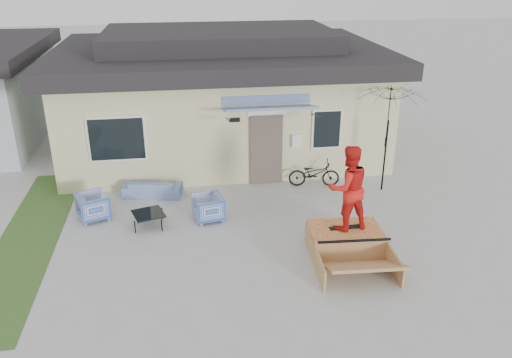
{
  "coord_description": "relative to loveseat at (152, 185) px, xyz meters",
  "views": [
    {
      "loc": [
        -1.43,
        -9.68,
        6.28
      ],
      "look_at": [
        0.3,
        1.8,
        1.3
      ],
      "focal_mm": 36.64,
      "sensor_mm": 36.0,
      "label": 1
    }
  ],
  "objects": [
    {
      "name": "loveseat",
      "position": [
        0.0,
        0.0,
        0.0
      ],
      "size": [
        1.69,
        0.77,
        0.64
      ],
      "primitive_type": "imported",
      "rotation": [
        0.0,
        0.0,
        2.96
      ],
      "color": "#1F4997",
      "rests_on": "ground"
    },
    {
      "name": "skate_ramp",
      "position": [
        4.47,
        -3.68,
        -0.05
      ],
      "size": [
        1.74,
        2.25,
        0.54
      ],
      "primitive_type": null,
      "rotation": [
        0.0,
        0.0,
        -0.06
      ],
      "color": "#AB7A4A",
      "rests_on": "ground"
    },
    {
      "name": "patio_umbrella",
      "position": [
        6.57,
        -0.57,
        1.43
      ],
      "size": [
        2.18,
        2.04,
        2.2
      ],
      "color": "black",
      "rests_on": "ground"
    },
    {
      "name": "coffee_table",
      "position": [
        -0.04,
        -1.82,
        -0.14
      ],
      "size": [
        0.91,
        0.91,
        0.36
      ],
      "primitive_type": "cube",
      "rotation": [
        0.0,
        0.0,
        0.3
      ],
      "color": "black",
      "rests_on": "ground"
    },
    {
      "name": "skater",
      "position": [
        4.47,
        -3.62,
        1.26
      ],
      "size": [
        1.07,
        0.88,
        1.98
      ],
      "primitive_type": "imported",
      "rotation": [
        0.0,
        0.0,
        3.29
      ],
      "color": "red",
      "rests_on": "skateboard"
    },
    {
      "name": "armchair_left",
      "position": [
        -1.46,
        -1.2,
        0.07
      ],
      "size": [
        0.93,
        0.96,
        0.77
      ],
      "primitive_type": "imported",
      "rotation": [
        0.0,
        0.0,
        1.95
      ],
      "color": "#1F4997",
      "rests_on": "ground"
    },
    {
      "name": "grass_strip",
      "position": [
        -2.88,
        -2.05,
        -0.32
      ],
      "size": [
        1.4,
        8.0,
        0.01
      ],
      "primitive_type": "cube",
      "color": "#335524",
      "rests_on": "ground"
    },
    {
      "name": "skateboard",
      "position": [
        4.47,
        -3.62,
        0.25
      ],
      "size": [
        0.75,
        0.21,
        0.05
      ],
      "primitive_type": "cube",
      "rotation": [
        0.0,
        0.0,
        0.03
      ],
      "color": "black",
      "rests_on": "skate_ramp"
    },
    {
      "name": "house",
      "position": [
        2.32,
        3.94,
        1.62
      ],
      "size": [
        10.8,
        8.49,
        4.1
      ],
      "color": "beige",
      "rests_on": "ground"
    },
    {
      "name": "bicycle",
      "position": [
        4.68,
        -0.01,
        0.16
      ],
      "size": [
        1.55,
        0.74,
        0.96
      ],
      "primitive_type": "imported",
      "rotation": [
        0.0,
        0.0,
        1.42
      ],
      "color": "black",
      "rests_on": "ground"
    },
    {
      "name": "armchair_right",
      "position": [
        1.46,
        -1.69,
        0.05
      ],
      "size": [
        0.8,
        0.84,
        0.74
      ],
      "primitive_type": "imported",
      "rotation": [
        0.0,
        0.0,
        -1.38
      ],
      "color": "#1F4997",
      "rests_on": "ground"
    },
    {
      "name": "ground",
      "position": [
        2.32,
        -4.05,
        -0.32
      ],
      "size": [
        90.0,
        90.0,
        0.0
      ],
      "primitive_type": "plane",
      "color": "#ACACAB",
      "rests_on": "ground"
    }
  ]
}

